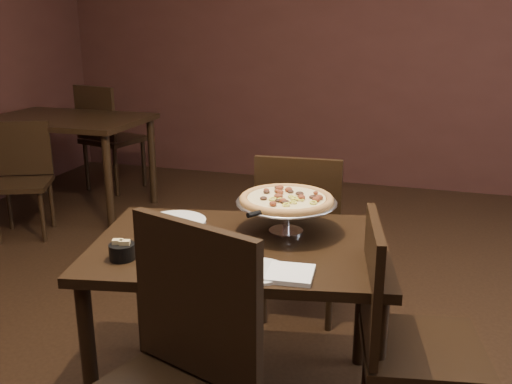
# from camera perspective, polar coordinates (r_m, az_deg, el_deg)

# --- Properties ---
(room) EXTENTS (6.04, 7.04, 2.84)m
(room) POSITION_cam_1_polar(r_m,az_deg,el_deg) (2.03, 1.24, 12.82)
(room) COLOR black
(room) RESTS_ON ground
(dining_table) EXTENTS (1.26, 0.96, 0.71)m
(dining_table) POSITION_cam_1_polar(r_m,az_deg,el_deg) (2.26, -1.59, -7.31)
(dining_table) COLOR black
(dining_table) RESTS_ON ground
(background_table) EXTENTS (1.25, 0.83, 0.78)m
(background_table) POSITION_cam_1_polar(r_m,az_deg,el_deg) (4.92, -18.29, 5.92)
(background_table) COLOR black
(background_table) RESTS_ON ground
(pizza_stand) EXTENTS (0.41, 0.41, 0.17)m
(pizza_stand) POSITION_cam_1_polar(r_m,az_deg,el_deg) (2.30, 3.06, -0.78)
(pizza_stand) COLOR silver
(pizza_stand) RESTS_ON dining_table
(parmesan_shaker) EXTENTS (0.05, 0.05, 0.09)m
(parmesan_shaker) POSITION_cam_1_polar(r_m,az_deg,el_deg) (2.05, -7.32, -6.01)
(parmesan_shaker) COLOR beige
(parmesan_shaker) RESTS_ON dining_table
(pepper_flake_shaker) EXTENTS (0.07, 0.07, 0.12)m
(pepper_flake_shaker) POSITION_cam_1_polar(r_m,az_deg,el_deg) (2.08, -4.09, -5.18)
(pepper_flake_shaker) COLOR maroon
(pepper_flake_shaker) RESTS_ON dining_table
(packet_caddy) EXTENTS (0.10, 0.10, 0.07)m
(packet_caddy) POSITION_cam_1_polar(r_m,az_deg,el_deg) (2.13, -13.24, -5.76)
(packet_caddy) COLOR black
(packet_caddy) RESTS_ON dining_table
(napkin_stack) EXTENTS (0.17, 0.17, 0.02)m
(napkin_stack) POSITION_cam_1_polar(r_m,az_deg,el_deg) (1.95, 3.44, -8.17)
(napkin_stack) COLOR white
(napkin_stack) RESTS_ON dining_table
(plate_left) EXTENTS (0.27, 0.27, 0.01)m
(plate_left) POSITION_cam_1_polar(r_m,az_deg,el_deg) (2.46, -8.13, -2.95)
(plate_left) COLOR white
(plate_left) RESTS_ON dining_table
(plate_near) EXTENTS (0.21, 0.21, 0.01)m
(plate_near) POSITION_cam_1_polar(r_m,az_deg,el_deg) (1.98, 0.19, -7.92)
(plate_near) COLOR white
(plate_near) RESTS_ON dining_table
(serving_spatula) EXTENTS (0.16, 0.16, 0.02)m
(serving_spatula) POSITION_cam_1_polar(r_m,az_deg,el_deg) (2.15, 0.50, -2.11)
(serving_spatula) COLOR silver
(serving_spatula) RESTS_ON pizza_stand
(chair_far) EXTENTS (0.45, 0.45, 0.91)m
(chair_far) POSITION_cam_1_polar(r_m,az_deg,el_deg) (2.96, 4.45, -3.87)
(chair_far) COLOR black
(chair_far) RESTS_ON ground
(chair_near) EXTENTS (0.59, 0.59, 1.00)m
(chair_near) POSITION_cam_1_polar(r_m,az_deg,el_deg) (1.74, -8.83, -18.45)
(chair_near) COLOR black
(chair_near) RESTS_ON ground
(chair_side) EXTENTS (0.49, 0.49, 0.90)m
(chair_side) POSITION_cam_1_polar(r_m,az_deg,el_deg) (2.13, 14.48, -13.46)
(chair_side) COLOR black
(chair_side) RESTS_ON ground
(bg_chair_far) EXTENTS (0.55, 0.55, 0.98)m
(bg_chair_far) POSITION_cam_1_polar(r_m,az_deg,el_deg) (5.42, -14.67, 5.65)
(bg_chair_far) COLOR black
(bg_chair_far) RESTS_ON ground
(bg_chair_near) EXTENTS (0.51, 0.51, 0.83)m
(bg_chair_near) POSITION_cam_1_polar(r_m,az_deg,el_deg) (4.52, -22.25, 1.64)
(bg_chair_near) COLOR black
(bg_chair_near) RESTS_ON ground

